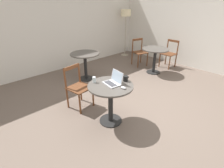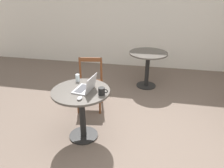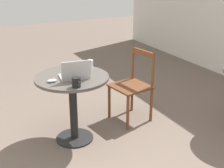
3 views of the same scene
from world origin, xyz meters
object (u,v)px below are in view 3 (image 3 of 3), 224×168
object	(u,v)px
cafe_table_near	(73,92)
laptop	(75,74)
drinking_glass	(90,64)
mug	(76,82)
mouse	(52,81)
chair_near_back	(133,86)

from	to	relation	value
cafe_table_near	laptop	bearing A→B (deg)	6.71
cafe_table_near	drinking_glass	size ratio (longest dim) A/B	7.54
mug	cafe_table_near	bearing A→B (deg)	167.83
laptop	mouse	bearing A→B (deg)	-90.64
chair_near_back	laptop	xyz separation A→B (m)	(0.20, -0.84, 0.35)
chair_near_back	mug	world-z (taller)	chair_near_back
mouse	drinking_glass	world-z (taller)	drinking_glass
cafe_table_near	mouse	bearing A→B (deg)	-73.96
chair_near_back	laptop	bearing A→B (deg)	-76.41
cafe_table_near	drinking_glass	bearing A→B (deg)	116.21
cafe_table_near	laptop	distance (m)	0.24
cafe_table_near	chair_near_back	distance (m)	0.86
mug	mouse	bearing A→B (deg)	-144.50
drinking_glass	laptop	bearing A→B (deg)	-52.33
cafe_table_near	mouse	distance (m)	0.32
chair_near_back	drinking_glass	world-z (taller)	chair_near_back
cafe_table_near	mug	bearing A→B (deg)	-12.17
laptop	cafe_table_near	bearing A→B (deg)	-173.29
mouse	mug	xyz separation A→B (m)	(0.24, 0.17, 0.03)
mouse	drinking_glass	size ratio (longest dim) A/B	0.95
laptop	mug	bearing A→B (deg)	-17.50
mug	chair_near_back	bearing A→B (deg)	115.74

